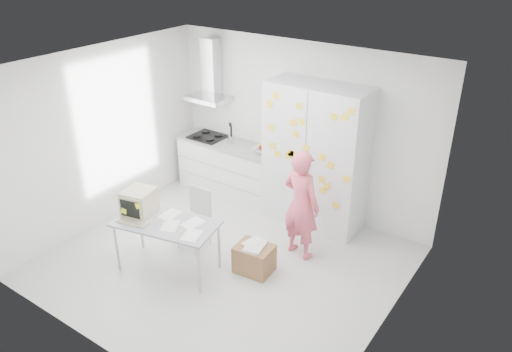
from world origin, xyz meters
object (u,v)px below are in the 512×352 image
Objects in this scene: person at (301,205)px; desk at (149,211)px; chair at (196,214)px; cardboard_box at (254,258)px.

desk is at bearing 50.06° from person.
desk is at bearing -106.67° from chair.
desk is 1.53m from cardboard_box.
person reaches higher than cardboard_box.
chair is at bearing 176.91° from cardboard_box.
person is 0.96m from cardboard_box.
person reaches higher than desk.
desk is 2.85× the size of cardboard_box.
person is at bearing 25.01° from chair.
person is 1.51m from chair.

